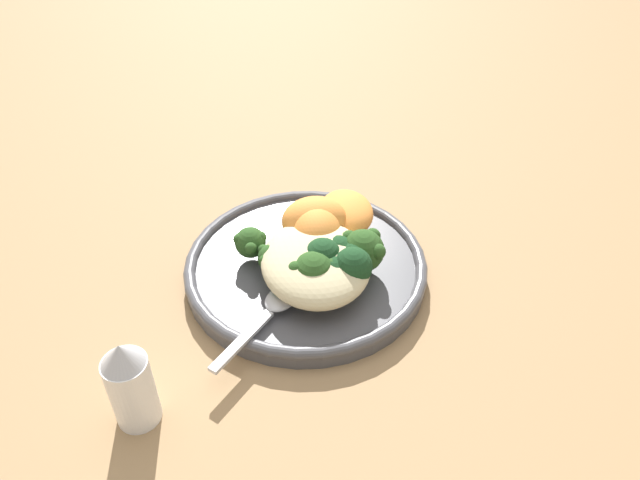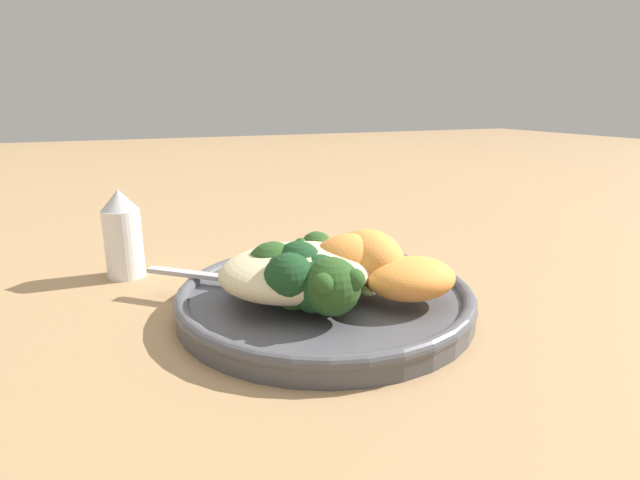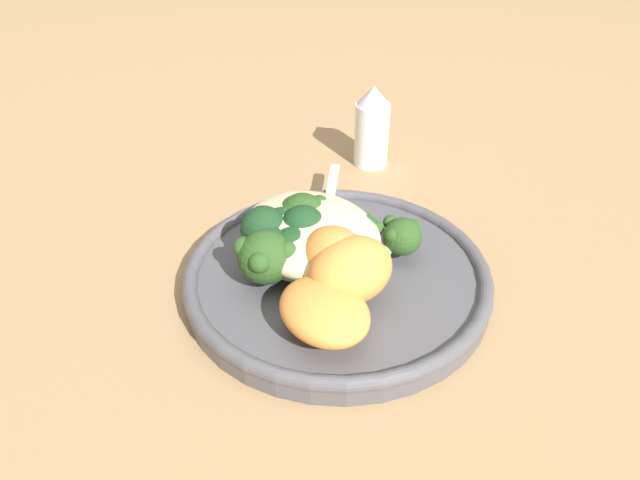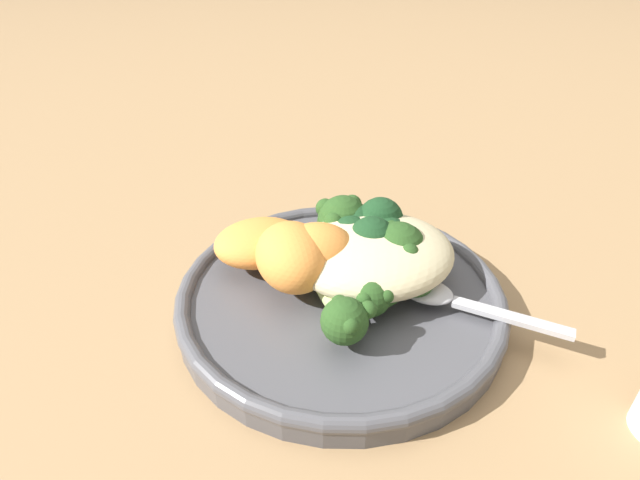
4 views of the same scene
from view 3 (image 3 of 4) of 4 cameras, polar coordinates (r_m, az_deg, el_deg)
The scene contains 16 objects.
ground_plane at distance 0.49m, azimuth 1.39°, elevation -5.87°, with size 4.00×4.00×0.00m, color #9E7A51.
plate at distance 0.50m, azimuth 1.59°, elevation -3.37°, with size 0.24×0.24×0.02m.
quinoa_mound at distance 0.50m, azimuth -0.85°, elevation 0.59°, with size 0.12×0.10×0.04m, color beige.
broccoli_stalk_0 at distance 0.50m, azimuth 5.94°, elevation -0.42°, with size 0.03×0.12×0.03m.
broccoli_stalk_1 at distance 0.50m, azimuth 3.48°, elevation -0.10°, with size 0.06×0.09×0.03m.
broccoli_stalk_2 at distance 0.50m, azimuth 2.32°, elevation -0.06°, with size 0.07×0.08×0.03m.
broccoli_stalk_3 at distance 0.51m, azimuth 0.82°, elevation 1.22°, with size 0.09×0.06×0.03m.
broccoli_stalk_4 at distance 0.50m, azimuth -1.21°, elevation 1.25°, with size 0.09×0.05×0.04m.
broccoli_stalk_5 at distance 0.49m, azimuth -2.52°, elevation -1.13°, with size 0.10×0.06×0.03m.
broccoli_stalk_6 at distance 0.47m, azimuth -4.19°, elevation -1.73°, with size 0.07×0.08×0.04m.
sweet_potato_chunk_0 at distance 0.45m, azimuth 2.85°, elevation -2.74°, with size 0.07×0.05×0.05m, color orange.
sweet_potato_chunk_1 at distance 0.43m, azimuth 0.40°, elevation -6.52°, with size 0.07×0.06×0.03m, color orange.
sweet_potato_chunk_2 at distance 0.46m, azimuth 0.88°, elevation -1.72°, with size 0.06×0.05×0.05m, color orange.
kale_tuft at distance 0.49m, azimuth -3.49°, elevation 0.26°, with size 0.06×0.07×0.04m.
spoon at distance 0.55m, azimuth 0.70°, elevation 2.76°, with size 0.10×0.09×0.01m.
salt_shaker at distance 0.66m, azimuth 4.78°, elevation 10.29°, with size 0.04×0.04×0.09m.
Camera 3 is at (0.29, -0.22, 0.32)m, focal length 35.00 mm.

